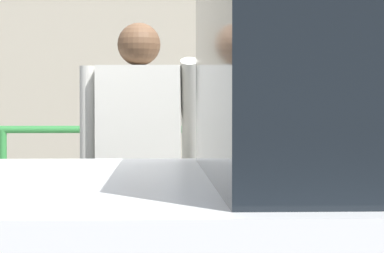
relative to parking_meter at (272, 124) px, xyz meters
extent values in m
cylinder|color=slate|center=(0.00, 0.00, -0.53)|extent=(0.07, 0.07, 1.12)
cylinder|color=slate|center=(0.00, 0.00, 0.19)|extent=(0.16, 0.16, 0.32)
sphere|color=silver|center=(0.00, 0.00, 0.38)|extent=(0.15, 0.15, 0.15)
cube|color=black|center=(0.00, -0.08, 0.27)|extent=(0.09, 0.01, 0.07)
cube|color=green|center=(0.00, -0.08, 0.14)|extent=(0.09, 0.01, 0.09)
cube|color=beige|center=(-0.67, -0.05, 0.00)|extent=(0.43, 0.25, 0.59)
sphere|color=brown|center=(-0.67, -0.05, 0.40)|extent=(0.21, 0.21, 0.21)
cylinder|color=beige|center=(-0.92, -0.03, 0.01)|extent=(0.09, 0.09, 0.56)
cylinder|color=beige|center=(-0.41, 0.05, 0.07)|extent=(0.11, 0.35, 0.54)
cylinder|color=#2D7A38|center=(-0.10, 2.52, -0.10)|extent=(24.00, 0.06, 0.06)
cylinder|color=#2D7A38|center=(-0.10, 2.52, -0.54)|extent=(24.00, 0.05, 0.05)
cylinder|color=#2D7A38|center=(-1.82, 2.52, -0.59)|extent=(0.06, 0.06, 1.00)
cylinder|color=#2D7A38|center=(-0.10, 2.52, -0.59)|extent=(0.06, 0.06, 1.00)
cube|color=#ADA38E|center=(-0.10, 6.04, 0.08)|extent=(32.00, 0.50, 2.64)
camera|label=1|loc=(-0.59, -4.08, 0.09)|focal=75.90mm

